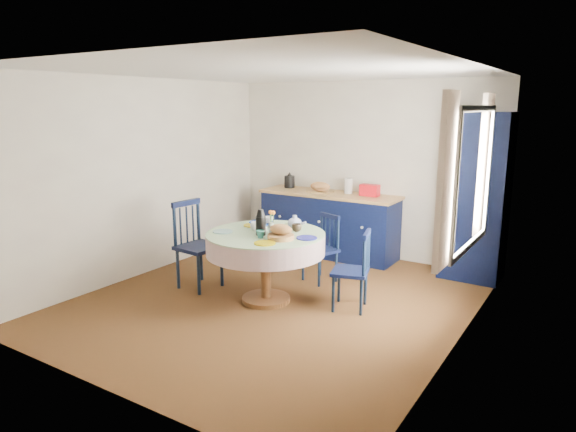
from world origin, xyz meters
name	(u,v)px	position (x,y,z in m)	size (l,w,h in m)	color
floor	(276,300)	(0.00, 0.00, 0.00)	(4.50, 4.50, 0.00)	black
ceiling	(275,71)	(0.00, 0.00, 2.50)	(4.50, 4.50, 0.00)	white
wall_back	(362,170)	(0.00, 2.25, 1.25)	(4.00, 0.02, 2.50)	beige
wall_left	(145,178)	(-2.00, 0.00, 1.25)	(0.02, 4.50, 2.50)	beige
wall_right	(466,211)	(2.00, 0.00, 1.25)	(0.02, 4.50, 2.50)	beige
window	(471,176)	(1.95, 0.30, 1.52)	(0.10, 1.74, 1.45)	white
kitchen_counter	(329,223)	(-0.37, 1.96, 0.47)	(2.06, 0.64, 1.16)	black
pantry_cabinet	(476,197)	(1.66, 2.00, 1.04)	(0.73, 0.54, 2.08)	black
dining_table	(266,244)	(-0.08, -0.07, 0.67)	(1.31, 1.31, 1.07)	brown
chair_left	(196,244)	(-1.06, -0.11, 0.53)	(0.48, 0.50, 1.05)	black
chair_far	(322,248)	(0.11, 0.88, 0.42)	(0.47, 0.46, 0.84)	black
chair_right	(354,270)	(0.83, 0.25, 0.44)	(0.46, 0.47, 0.87)	black
mug_a	(256,226)	(-0.24, -0.03, 0.84)	(0.12, 0.12, 0.10)	silver
mug_b	(260,234)	(0.00, -0.28, 0.83)	(0.09, 0.09, 0.08)	#2E7468
mug_c	(297,228)	(0.17, 0.17, 0.83)	(0.11, 0.11, 0.09)	black
mug_d	(269,221)	(-0.26, 0.25, 0.84)	(0.11, 0.11, 0.10)	silver
cobalt_bowl	(261,224)	(-0.30, 0.15, 0.82)	(0.25, 0.25, 0.06)	navy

